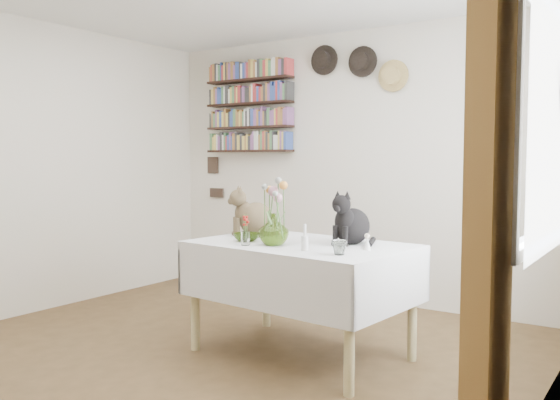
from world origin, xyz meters
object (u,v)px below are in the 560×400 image
Objects in this scene: tabby_cat at (256,210)px; bookshelf_unit at (249,108)px; black_cat at (352,216)px; flower_vase at (274,229)px; dining_table at (301,271)px.

tabby_cat is 2.00m from bookshelf_unit.
bookshelf_unit reaches higher than black_cat.
bookshelf_unit is (-1.89, 1.39, 0.90)m from black_cat.
bookshelf_unit is (-1.50, 1.73, 0.98)m from flower_vase.
dining_table is at bearing 22.61° from tabby_cat.
dining_table is 0.50m from black_cat.
black_cat reaches higher than flower_vase.
dining_table is 1.50× the size of bookshelf_unit.
bookshelf_unit reaches higher than flower_vase.
black_cat is (0.78, 0.01, -0.01)m from tabby_cat.
tabby_cat is 0.78m from black_cat.
tabby_cat is at bearing -174.17° from black_cat.
tabby_cat reaches higher than flower_vase.
tabby_cat is 0.37× the size of bookshelf_unit.
bookshelf_unit is (-1.11, 1.40, 0.90)m from tabby_cat.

